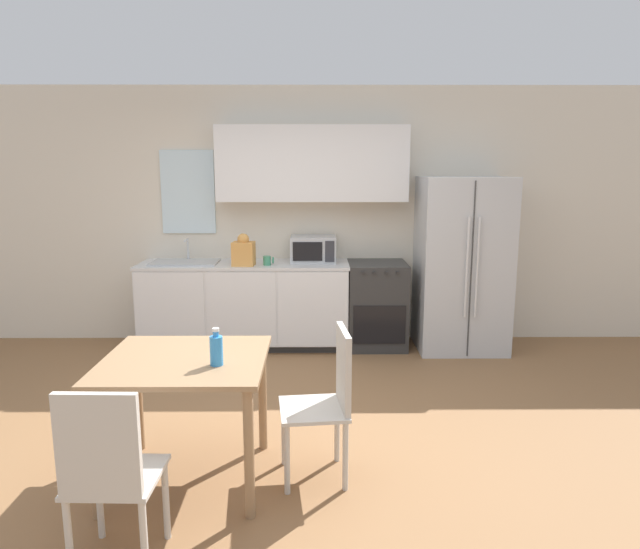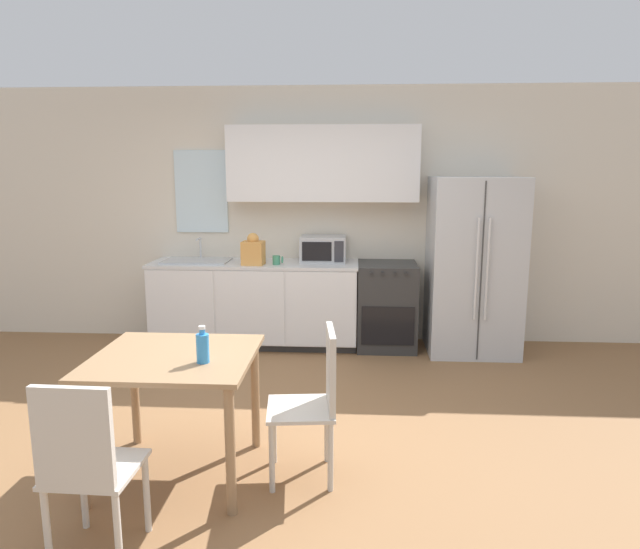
{
  "view_description": "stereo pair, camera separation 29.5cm",
  "coord_description": "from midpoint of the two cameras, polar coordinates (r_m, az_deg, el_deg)",
  "views": [
    {
      "loc": [
        0.32,
        -3.75,
        1.87
      ],
      "look_at": [
        0.34,
        0.59,
        1.05
      ],
      "focal_mm": 32.0,
      "sensor_mm": 36.0,
      "label": 1
    },
    {
      "loc": [
        0.61,
        -3.74,
        1.87
      ],
      "look_at": [
        0.34,
        0.59,
        1.05
      ],
      "focal_mm": 32.0,
      "sensor_mm": 36.0,
      "label": 2
    }
  ],
  "objects": [
    {
      "name": "dining_chair_side",
      "position": [
        3.49,
        -1.53,
        -11.81
      ],
      "size": [
        0.44,
        0.44,
        0.93
      ],
      "rotation": [
        0.0,
        0.0,
        1.68
      ],
      "color": "beige",
      "rests_on": "ground_plane"
    },
    {
      "name": "drink_bottle",
      "position": [
        3.3,
        -12.88,
        -7.37
      ],
      "size": [
        0.07,
        0.07,
        0.22
      ],
      "color": "#338CD8",
      "rests_on": "dining_table"
    },
    {
      "name": "oven_range",
      "position": [
        6.0,
        4.28,
        -3.06
      ],
      "size": [
        0.61,
        0.61,
        0.89
      ],
      "color": "#2D2D2D",
      "rests_on": "ground_plane"
    },
    {
      "name": "dining_table",
      "position": [
        3.53,
        -15.7,
        -9.89
      ],
      "size": [
        0.95,
        0.89,
        0.77
      ],
      "color": "#997551",
      "rests_on": "ground_plane"
    },
    {
      "name": "coffee_mug",
      "position": [
        5.78,
        -6.71,
        1.39
      ],
      "size": [
        0.11,
        0.08,
        0.09
      ],
      "color": "#3F8C66",
      "rests_on": "kitchen_counter"
    },
    {
      "name": "kitchen_counter",
      "position": [
        6.04,
        -8.9,
        -3.0
      ],
      "size": [
        2.16,
        0.62,
        0.89
      ],
      "color": "#333333",
      "rests_on": "ground_plane"
    },
    {
      "name": "dining_chair_near",
      "position": [
        2.92,
        -23.33,
        -17.42
      ],
      "size": [
        0.41,
        0.41,
        0.93
      ],
      "rotation": [
        0.0,
        0.0,
        -0.03
      ],
      "color": "beige",
      "rests_on": "ground_plane"
    },
    {
      "name": "refrigerator",
      "position": [
        5.98,
        12.63,
        0.99
      ],
      "size": [
        0.89,
        0.76,
        1.78
      ],
      "color": "silver",
      "rests_on": "ground_plane"
    },
    {
      "name": "wall_back",
      "position": [
        6.12,
        -4.32,
        6.84
      ],
      "size": [
        12.0,
        0.38,
        2.7
      ],
      "color": "beige",
      "rests_on": "ground_plane"
    },
    {
      "name": "ground_plane",
      "position": [
        4.21,
        -6.91,
        -15.74
      ],
      "size": [
        12.0,
        12.0,
        0.0
      ],
      "primitive_type": "plane",
      "color": "olive"
    },
    {
      "name": "microwave",
      "position": [
        5.95,
        -2.11,
        2.57
      ],
      "size": [
        0.47,
        0.38,
        0.27
      ],
      "color": "#B7BABC",
      "rests_on": "kitchen_counter"
    },
    {
      "name": "kitchen_sink",
      "position": [
        6.08,
        -14.71,
        1.25
      ],
      "size": [
        0.68,
        0.41,
        0.23
      ],
      "color": "#B7BABC",
      "rests_on": "kitchen_counter"
    },
    {
      "name": "grocery_bag_0",
      "position": [
        5.79,
        -9.11,
        2.27
      ],
      "size": [
        0.23,
        0.2,
        0.32
      ],
      "rotation": [
        0.0,
        0.0,
        -0.08
      ],
      "color": "#DB994C",
      "rests_on": "kitchen_counter"
    }
  ]
}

